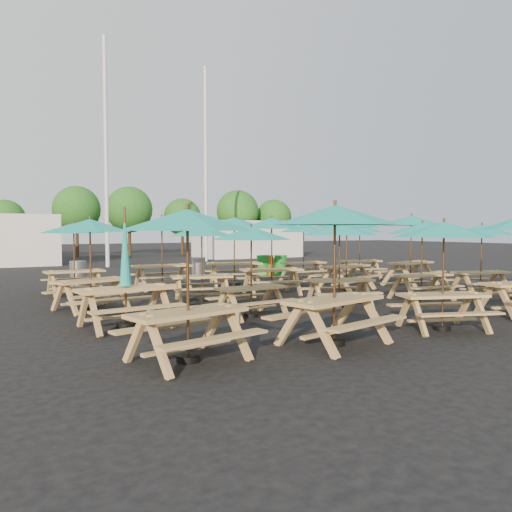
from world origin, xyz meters
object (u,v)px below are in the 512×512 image
picnic_unit_3 (74,232)px  picnic_unit_6 (202,235)px  picnic_unit_13 (422,233)px  picnic_unit_15 (304,232)px  picnic_unit_11 (234,226)px  picnic_unit_1 (125,278)px  picnic_unit_5 (251,238)px  picnic_unit_8 (444,236)px  picnic_unit_14 (347,226)px  picnic_unit_2 (90,231)px  picnic_unit_0 (187,229)px  waste_bin_4 (281,265)px  picnic_unit_4 (335,223)px  picnic_unit_9 (340,234)px  waste_bin_2 (267,265)px  picnic_unit_17 (482,234)px  picnic_unit_10 (272,228)px  picnic_unit_19 (360,232)px  picnic_unit_7 (162,226)px  waste_bin_3 (263,265)px  waste_bin_1 (199,268)px  picnic_unit_18 (411,225)px  waste_bin_0 (78,274)px

picnic_unit_3 → picnic_unit_6: bearing=-52.2°
picnic_unit_13 → picnic_unit_15: 5.78m
picnic_unit_11 → picnic_unit_15: picnic_unit_11 is taller
picnic_unit_1 → picnic_unit_5: bearing=-9.9°
picnic_unit_3 → picnic_unit_11: 5.31m
picnic_unit_8 → picnic_unit_14: 6.56m
picnic_unit_1 → picnic_unit_15: size_ratio=1.10×
picnic_unit_2 → picnic_unit_8: 8.04m
picnic_unit_0 → waste_bin_4: size_ratio=2.81×
picnic_unit_4 → picnic_unit_9: bearing=36.6°
picnic_unit_4 → picnic_unit_9: size_ratio=1.09×
waste_bin_2 → picnic_unit_17: bearing=-75.0°
waste_bin_2 → picnic_unit_2: bearing=-145.0°
picnic_unit_10 → picnic_unit_14: (2.72, -0.19, 0.05)m
picnic_unit_1 → picnic_unit_4: bearing=-56.9°
picnic_unit_1 → picnic_unit_14: bearing=12.6°
picnic_unit_2 → picnic_unit_4: picnic_unit_4 is taller
picnic_unit_17 → picnic_unit_19: 5.74m
picnic_unit_3 → waste_bin_2: size_ratio=2.50×
picnic_unit_15 → picnic_unit_7: bearing=178.2°
picnic_unit_13 → waste_bin_3: 8.67m
picnic_unit_9 → picnic_unit_13: picnic_unit_13 is taller
picnic_unit_0 → waste_bin_4: picnic_unit_0 is taller
picnic_unit_3 → picnic_unit_5: bearing=-68.5°
picnic_unit_6 → waste_bin_4: bearing=56.7°
picnic_unit_2 → picnic_unit_9: picnic_unit_2 is taller
waste_bin_2 → picnic_unit_5: bearing=-122.4°
picnic_unit_4 → waste_bin_1: 12.02m
picnic_unit_15 → waste_bin_4: bearing=78.2°
picnic_unit_4 → picnic_unit_13: size_ratio=1.20×
picnic_unit_7 → picnic_unit_11: bearing=-4.6°
picnic_unit_4 → picnic_unit_11: picnic_unit_11 is taller
picnic_unit_5 → waste_bin_2: picnic_unit_5 is taller
picnic_unit_13 → waste_bin_1: bearing=116.2°
waste_bin_3 → picnic_unit_4: bearing=-114.5°
picnic_unit_9 → picnic_unit_18: bearing=42.9°
picnic_unit_5 → waste_bin_0: bearing=99.1°
picnic_unit_4 → waste_bin_3: (5.35, 11.72, -1.63)m
picnic_unit_3 → picnic_unit_19: picnic_unit_19 is taller
picnic_unit_8 → picnic_unit_9: picnic_unit_9 is taller
picnic_unit_0 → picnic_unit_11: (5.13, 8.71, 0.12)m
picnic_unit_7 → picnic_unit_14: picnic_unit_7 is taller
picnic_unit_4 → picnic_unit_5: size_ratio=1.27×
picnic_unit_15 → waste_bin_0: bearing=162.1°
picnic_unit_1 → waste_bin_2: size_ratio=2.77×
picnic_unit_2 → waste_bin_2: picnic_unit_2 is taller
waste_bin_1 → waste_bin_3: same height
picnic_unit_6 → picnic_unit_15: (5.46, 3.04, 0.08)m
picnic_unit_7 → picnic_unit_10: (2.45, -2.92, -0.05)m
picnic_unit_10 → picnic_unit_13: picnic_unit_10 is taller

